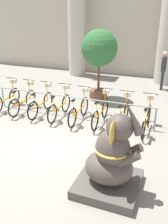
% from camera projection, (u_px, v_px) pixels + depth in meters
% --- Properties ---
extents(ground_plane, '(60.00, 60.00, 0.00)m').
position_uv_depth(ground_plane, '(49.00, 144.00, 6.99)').
color(ground_plane, gray).
extents(building_facade, '(20.00, 0.20, 6.00)m').
position_uv_depth(building_facade, '(125.00, 19.00, 13.21)').
color(building_facade, '#BCB29E').
rests_on(building_facade, ground_plane).
extents(column_left, '(1.16, 1.16, 5.16)m').
position_uv_depth(column_left, '(77.00, 26.00, 13.29)').
color(column_left, '#BCB7A8').
rests_on(column_left, ground_plane).
extents(bike_rack, '(5.78, 0.05, 0.77)m').
position_uv_depth(bike_rack, '(71.00, 100.00, 8.49)').
color(bike_rack, gray).
rests_on(bike_rack, ground_plane).
extents(bicycle_0, '(0.48, 1.71, 1.08)m').
position_uv_depth(bicycle_0, '(6.00, 98.00, 9.35)').
color(bicycle_0, black).
rests_on(bicycle_0, ground_plane).
extents(bicycle_1, '(0.48, 1.71, 1.08)m').
position_uv_depth(bicycle_1, '(23.00, 101.00, 9.11)').
color(bicycle_1, black).
rests_on(bicycle_1, ground_plane).
extents(bicycle_2, '(0.48, 1.71, 1.08)m').
position_uv_depth(bicycle_2, '(41.00, 103.00, 8.88)').
color(bicycle_2, black).
rests_on(bicycle_2, ground_plane).
extents(bicycle_3, '(0.48, 1.71, 1.08)m').
position_uv_depth(bicycle_3, '(60.00, 106.00, 8.63)').
color(bicycle_3, black).
rests_on(bicycle_3, ground_plane).
extents(bicycle_4, '(0.48, 1.71, 1.08)m').
position_uv_depth(bicycle_4, '(79.00, 109.00, 8.34)').
color(bicycle_4, black).
rests_on(bicycle_4, ground_plane).
extents(bicycle_5, '(0.48, 1.71, 1.08)m').
position_uv_depth(bicycle_5, '(101.00, 112.00, 8.14)').
color(bicycle_5, black).
rests_on(bicycle_5, ground_plane).
extents(bicycle_6, '(0.48, 1.71, 1.08)m').
position_uv_depth(bicycle_6, '(123.00, 115.00, 7.89)').
color(bicycle_6, black).
rests_on(bicycle_6, ground_plane).
extents(bicycle_7, '(0.48, 1.71, 1.08)m').
position_uv_depth(bicycle_7, '(147.00, 118.00, 7.64)').
color(bicycle_7, black).
rests_on(bicycle_7, ground_plane).
extents(elephant_statue, '(1.30, 1.30, 2.02)m').
position_uv_depth(elephant_statue, '(111.00, 161.00, 5.05)').
color(elephant_statue, '#4C4742').
rests_on(elephant_statue, ground_plane).
extents(person_pedestrian, '(0.23, 0.47, 1.75)m').
position_uv_depth(person_pedestrian, '(164.00, 67.00, 11.28)').
color(person_pedestrian, '#28282D').
rests_on(person_pedestrian, ground_plane).
extents(potted_tree, '(1.43, 1.43, 2.81)m').
position_uv_depth(potted_tree, '(99.00, 51.00, 9.73)').
color(potted_tree, brown).
rests_on(potted_tree, ground_plane).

